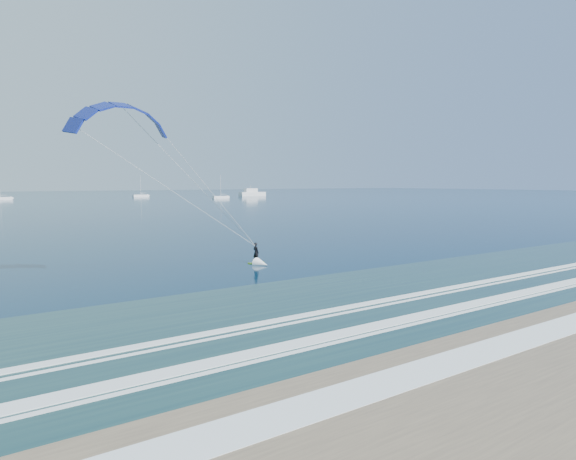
# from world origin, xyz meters

# --- Properties ---
(ground) EXTENTS (900.00, 900.00, 0.00)m
(ground) POSITION_xyz_m (0.00, 0.00, 0.00)
(ground) COLOR #082C47
(ground) RESTS_ON ground
(kitesurfer_rig) EXTENTS (20.38, 9.01, 14.23)m
(kitesurfer_rig) POSITION_xyz_m (-10.86, 24.11, 7.36)
(kitesurfer_rig) COLOR #ABF21C
(kitesurfer_rig) RESTS_ON ground
(motor_yacht) EXTENTS (15.06, 4.01, 6.22)m
(motor_yacht) POSITION_xyz_m (117.05, 226.94, 1.64)
(motor_yacht) COLOR silver
(motor_yacht) RESTS_ON ground
(sailboat_2) EXTENTS (9.20, 2.40, 12.33)m
(sailboat_2) POSITION_xyz_m (-2.57, 239.19, 0.68)
(sailboat_2) COLOR silver
(sailboat_2) RESTS_ON ground
(sailboat_3) EXTENTS (8.04, 2.40, 11.02)m
(sailboat_3) POSITION_xyz_m (61.68, 245.76, 0.68)
(sailboat_3) COLOR silver
(sailboat_3) RESTS_ON ground
(sailboat_4) EXTENTS (8.00, 2.40, 11.02)m
(sailboat_4) POSITION_xyz_m (83.69, 199.90, 0.68)
(sailboat_4) COLOR silver
(sailboat_4) RESTS_ON ground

